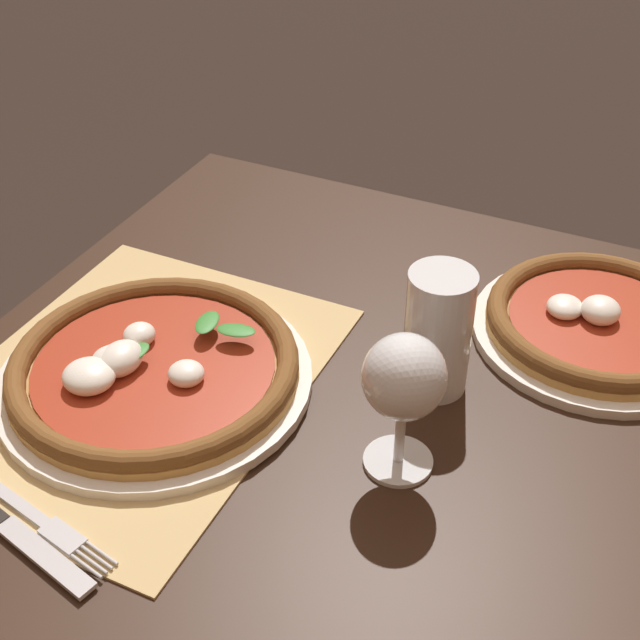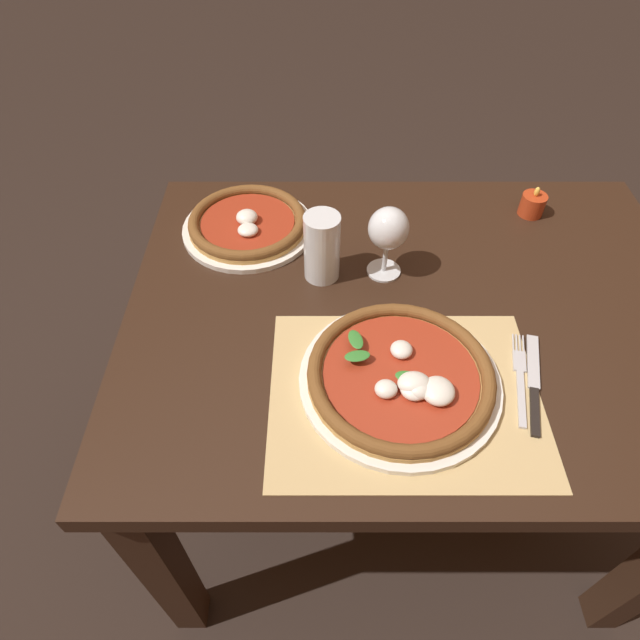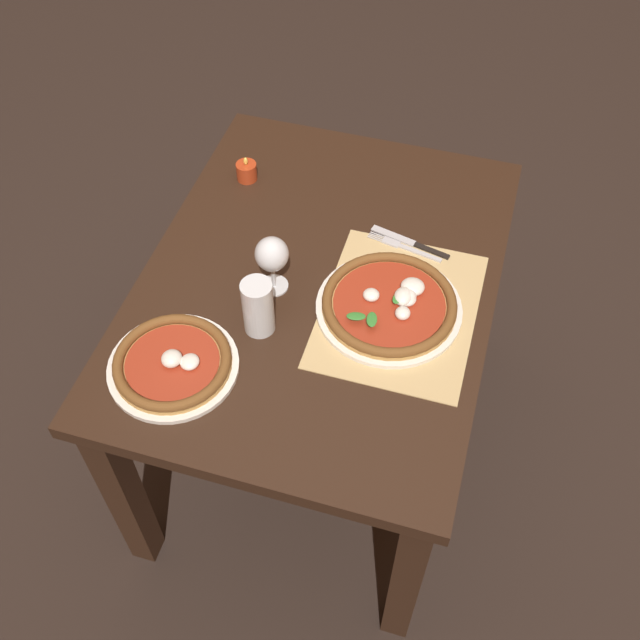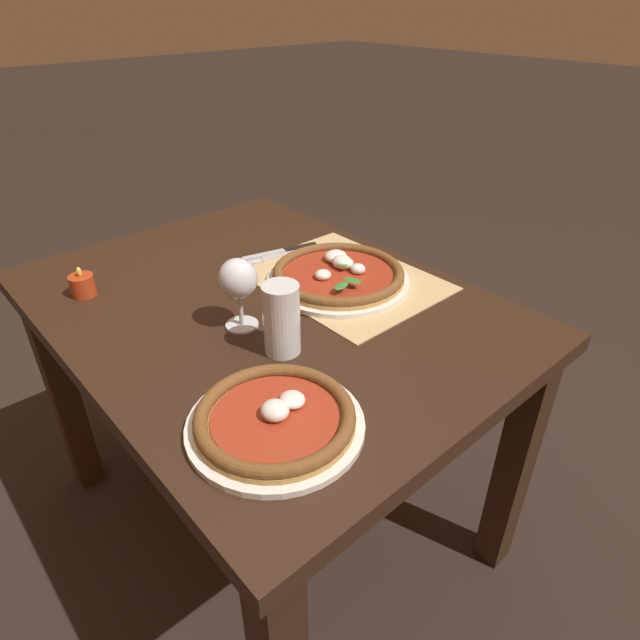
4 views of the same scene
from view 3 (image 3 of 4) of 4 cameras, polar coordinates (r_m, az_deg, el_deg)
ground_plane at (r=2.43m, az=-0.04°, el=-8.51°), size 24.00×24.00×0.00m
dining_table at (r=1.92m, az=-0.04°, el=0.92°), size 1.14×0.85×0.74m
paper_placemat at (r=1.77m, az=6.03°, el=0.76°), size 0.46×0.36×0.00m
pizza_near at (r=1.75m, az=5.35°, el=1.21°), size 0.34×0.34×0.05m
pizza_far at (r=1.68m, az=-11.15°, el=-3.25°), size 0.29×0.29×0.05m
wine_glass at (r=1.74m, az=-3.69°, el=4.88°), size 0.08×0.08×0.16m
pint_glass at (r=1.68m, az=-4.74°, el=0.94°), size 0.07×0.07×0.15m
fork at (r=1.91m, az=6.42°, el=5.54°), size 0.06×0.20×0.00m
knife at (r=1.92m, az=6.87°, el=5.89°), size 0.07×0.21×0.01m
votive_candle at (r=2.09m, az=-5.61°, el=11.17°), size 0.06×0.06×0.07m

